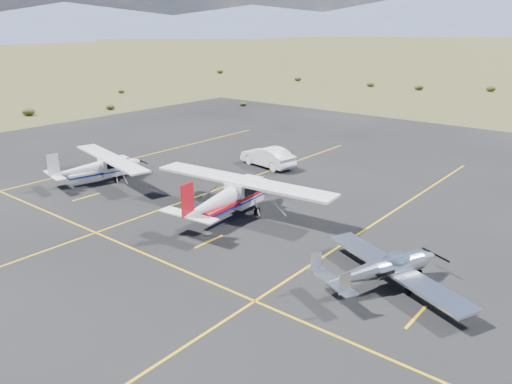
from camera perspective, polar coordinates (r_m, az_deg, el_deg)
ground at (r=24.13m, az=12.78°, el=-7.92°), size 1600.00×1600.00×0.00m
apron at (r=27.56m, az=-0.30°, el=-3.97°), size 72.00×72.00×0.02m
aircraft_low_wing at (r=21.94m, az=14.49°, el=-8.44°), size 6.05×7.81×1.75m
aircraft_cessna at (r=28.48m, az=-2.96°, el=-0.36°), size 7.15×11.87×3.00m
aircraft_plain at (r=36.67m, az=-17.59°, el=2.76°), size 6.22×9.77×2.47m
sedan at (r=38.90m, az=1.34°, el=4.06°), size 2.37×4.93×1.56m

